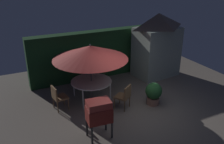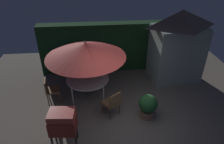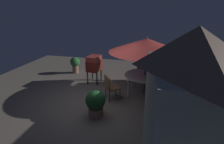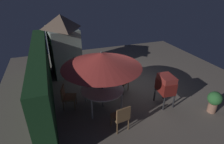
% 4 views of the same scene
% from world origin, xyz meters
% --- Properties ---
extents(ground_plane, '(11.00, 11.00, 0.00)m').
position_xyz_m(ground_plane, '(0.00, 0.00, 0.00)').
color(ground_plane, '#6B6056').
extents(hedge_backdrop, '(6.05, 0.51, 2.14)m').
position_xyz_m(hedge_backdrop, '(0.00, 3.50, 1.07)').
color(hedge_backdrop, '#193D1E').
rests_on(hedge_backdrop, ground).
extents(garden_shed, '(2.18, 1.59, 2.88)m').
position_xyz_m(garden_shed, '(2.53, 2.46, 1.47)').
color(garden_shed, gray).
rests_on(garden_shed, ground).
extents(patio_table, '(1.52, 1.52, 0.77)m').
position_xyz_m(patio_table, '(-1.02, 1.54, 0.72)').
color(patio_table, white).
rests_on(patio_table, ground).
extents(patio_umbrella, '(2.71, 2.71, 2.18)m').
position_xyz_m(patio_umbrella, '(-1.02, 1.54, 1.88)').
color(patio_umbrella, '#4C4C51').
rests_on(patio_umbrella, ground).
extents(bbq_grill, '(0.74, 0.56, 1.20)m').
position_xyz_m(bbq_grill, '(-1.65, -0.67, 0.85)').
color(bbq_grill, maroon).
rests_on(bbq_grill, ground).
extents(chair_near_shed, '(0.57, 0.57, 0.90)m').
position_xyz_m(chair_near_shed, '(-0.66, 2.78, 0.52)').
color(chair_near_shed, olive).
rests_on(chair_near_shed, ground).
extents(chair_far_side, '(0.53, 0.52, 0.90)m').
position_xyz_m(chair_far_side, '(-2.35, 1.35, 0.52)').
color(chair_far_side, olive).
rests_on(chair_far_side, ground).
extents(chair_toward_hedge, '(0.64, 0.64, 0.90)m').
position_xyz_m(chair_toward_hedge, '(-0.23, 0.41, 0.52)').
color(chair_toward_hedge, olive).
rests_on(chair_toward_hedge, ground).
extents(potted_plant_by_grill, '(0.61, 0.61, 0.83)m').
position_xyz_m(potted_plant_by_grill, '(0.88, 0.23, 0.45)').
color(potted_plant_by_grill, '#936651').
rests_on(potted_plant_by_grill, ground).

